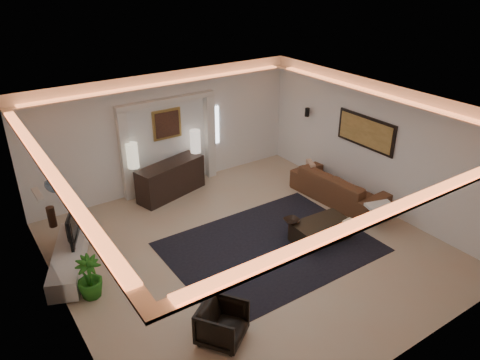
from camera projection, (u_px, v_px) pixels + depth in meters
floor at (248, 249)px, 9.24m from camera, size 7.00×7.00×0.00m
ceiling at (250, 110)px, 7.97m from camera, size 7.00×7.00×0.00m
wall_back at (167, 132)px, 11.21m from camera, size 7.00×0.00×7.00m
wall_front at (402, 284)px, 6.00m from camera, size 7.00×0.00×7.00m
wall_left at (58, 244)px, 6.84m from camera, size 0.00×7.00×7.00m
wall_right at (375, 146)px, 10.37m from camera, size 0.00×7.00×7.00m
cove_soffit at (250, 126)px, 8.09m from camera, size 7.00×7.00×0.04m
daylight_slit at (215, 125)px, 11.92m from camera, size 0.25×0.03×1.00m
area_rug at (270, 247)px, 9.29m from camera, size 4.00×3.00×0.01m
pilaster_left at (125, 156)px, 10.71m from camera, size 0.22×0.20×2.20m
pilaster_right at (210, 137)px, 11.87m from camera, size 0.22×0.20×2.20m
alcove_header at (166, 101)px, 10.78m from camera, size 2.52×0.20×0.12m
painting_frame at (167, 124)px, 11.10m from camera, size 0.74×0.04×0.74m
painting_canvas at (167, 124)px, 11.08m from camera, size 0.62×0.02×0.62m
art_panel_frame at (366, 132)px, 10.46m from camera, size 0.04×1.64×0.74m
art_panel_gold at (365, 132)px, 10.45m from camera, size 0.02×1.50×0.62m
wall_sconce at (307, 112)px, 11.84m from camera, size 0.12×0.12×0.22m
wall_niche at (38, 194)px, 7.83m from camera, size 0.10×0.55×0.04m
console at (171, 180)px, 11.18m from camera, size 1.85×1.01×0.88m
lamp_left at (133, 158)px, 10.67m from camera, size 0.35×0.35×0.60m
lamp_right at (195, 143)px, 11.50m from camera, size 0.31×0.31×0.58m
media_ledge at (69, 259)px, 8.56m from camera, size 1.26×2.09×0.38m
tv at (69, 222)px, 8.72m from camera, size 1.01×0.56×0.61m
figurine at (52, 216)px, 9.14m from camera, size 0.21×0.21×0.43m
ginger_jar at (54, 181)px, 7.84m from camera, size 0.35×0.35×0.35m
plant at (89, 278)px, 7.80m from camera, size 0.53×0.53×0.78m
sofa at (339, 187)px, 10.96m from camera, size 2.46×1.11×0.70m
throw_blanket at (382, 207)px, 9.66m from camera, size 0.69×0.62×0.06m
throw_pillow at (310, 169)px, 11.38m from camera, size 0.27×0.41×0.39m
coffee_table at (320, 231)px, 9.46m from camera, size 1.21×0.70×0.44m
bowl at (292, 221)px, 9.34m from camera, size 0.34×0.34×0.08m
magazine at (349, 222)px, 9.36m from camera, size 0.26×0.19×0.03m
armchair at (222, 324)px, 6.93m from camera, size 0.94×0.94×0.62m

